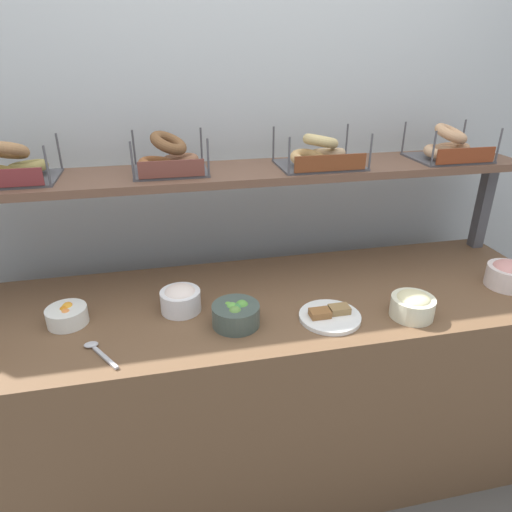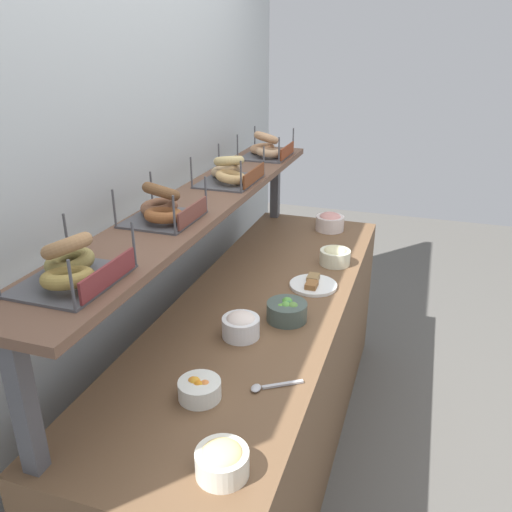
{
  "view_description": "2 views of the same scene",
  "coord_description": "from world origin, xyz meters",
  "px_view_note": "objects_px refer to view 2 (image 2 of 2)",
  "views": [
    {
      "loc": [
        -0.34,
        -1.43,
        1.72
      ],
      "look_at": [
        -0.01,
        0.08,
        0.99
      ],
      "focal_mm": 31.83,
      "sensor_mm": 36.0,
      "label": 1
    },
    {
      "loc": [
        -1.92,
        -0.62,
        1.91
      ],
      "look_at": [
        -0.08,
        0.0,
        1.09
      ],
      "focal_mm": 36.93,
      "sensor_mm": 36.0,
      "label": 2
    }
  ],
  "objects_px": {
    "bowl_fruit_salad": "(199,389)",
    "bagel_basket_cinnamon_raisin": "(163,207)",
    "bowl_egg_salad": "(222,460)",
    "bowl_lox_spread": "(330,221)",
    "bagel_basket_plain": "(230,172)",
    "bagel_basket_sesame": "(267,148)",
    "bowl_veggie_mix": "(287,310)",
    "bowl_cream_cheese": "(241,325)",
    "bagel_basket_everything": "(70,266)",
    "bowl_potato_salad": "(335,255)",
    "serving_spoon_near_plate": "(268,386)",
    "serving_plate_white": "(313,284)"
  },
  "relations": [
    {
      "from": "bowl_potato_salad",
      "to": "bowl_fruit_salad",
      "type": "xyz_separation_m",
      "value": [
        -1.17,
        0.21,
        -0.01
      ]
    },
    {
      "from": "bowl_cream_cheese",
      "to": "bagel_basket_sesame",
      "type": "distance_m",
      "value": 1.26
    },
    {
      "from": "bowl_egg_salad",
      "to": "bowl_cream_cheese",
      "type": "bearing_deg",
      "value": 15.95
    },
    {
      "from": "bowl_fruit_salad",
      "to": "serving_spoon_near_plate",
      "type": "height_order",
      "value": "bowl_fruit_salad"
    },
    {
      "from": "bowl_egg_salad",
      "to": "bowl_potato_salad",
      "type": "distance_m",
      "value": 1.44
    },
    {
      "from": "bowl_lox_spread",
      "to": "bagel_basket_sesame",
      "type": "distance_m",
      "value": 0.57
    },
    {
      "from": "bowl_cream_cheese",
      "to": "bowl_potato_salad",
      "type": "height_order",
      "value": "bowl_cream_cheese"
    },
    {
      "from": "bowl_lox_spread",
      "to": "bagel_basket_plain",
      "type": "xyz_separation_m",
      "value": [
        -0.68,
        0.35,
        0.43
      ]
    },
    {
      "from": "bagel_basket_everything",
      "to": "bagel_basket_plain",
      "type": "relative_size",
      "value": 0.91
    },
    {
      "from": "bowl_egg_salad",
      "to": "bowl_potato_salad",
      "type": "xyz_separation_m",
      "value": [
        1.44,
        -0.02,
        0.0
      ]
    },
    {
      "from": "bowl_cream_cheese",
      "to": "bowl_lox_spread",
      "type": "bearing_deg",
      "value": -4.04
    },
    {
      "from": "bowl_cream_cheese",
      "to": "bowl_egg_salad",
      "type": "distance_m",
      "value": 0.68
    },
    {
      "from": "bowl_fruit_salad",
      "to": "serving_spoon_near_plate",
      "type": "relative_size",
      "value": 0.89
    },
    {
      "from": "bagel_basket_everything",
      "to": "bowl_cream_cheese",
      "type": "bearing_deg",
      "value": -28.24
    },
    {
      "from": "bowl_veggie_mix",
      "to": "bagel_basket_plain",
      "type": "height_order",
      "value": "bagel_basket_plain"
    },
    {
      "from": "bagel_basket_sesame",
      "to": "bowl_lox_spread",
      "type": "bearing_deg",
      "value": -71.8
    },
    {
      "from": "bowl_cream_cheese",
      "to": "bowl_lox_spread",
      "type": "distance_m",
      "value": 1.27
    },
    {
      "from": "bagel_basket_everything",
      "to": "bagel_basket_sesame",
      "type": "xyz_separation_m",
      "value": [
        1.69,
        -0.03,
        -0.0
      ]
    },
    {
      "from": "bowl_cream_cheese",
      "to": "bowl_veggie_mix",
      "type": "height_order",
      "value": "bowl_cream_cheese"
    },
    {
      "from": "bagel_basket_cinnamon_raisin",
      "to": "bagel_basket_sesame",
      "type": "bearing_deg",
      "value": -1.75
    },
    {
      "from": "bowl_potato_salad",
      "to": "bowl_veggie_mix",
      "type": "distance_m",
      "value": 0.62
    },
    {
      "from": "bowl_egg_salad",
      "to": "bagel_basket_everything",
      "type": "bearing_deg",
      "value": 76.74
    },
    {
      "from": "bowl_cream_cheese",
      "to": "bowl_fruit_salad",
      "type": "height_order",
      "value": "bowl_cream_cheese"
    },
    {
      "from": "bowl_fruit_salad",
      "to": "bagel_basket_cinnamon_raisin",
      "type": "distance_m",
      "value": 0.67
    },
    {
      "from": "bowl_veggie_mix",
      "to": "bagel_basket_cinnamon_raisin",
      "type": "relative_size",
      "value": 0.59
    },
    {
      "from": "bowl_potato_salad",
      "to": "bowl_veggie_mix",
      "type": "xyz_separation_m",
      "value": [
        -0.61,
        0.08,
        -0.0
      ]
    },
    {
      "from": "bowl_egg_salad",
      "to": "bowl_veggie_mix",
      "type": "bearing_deg",
      "value": 3.77
    },
    {
      "from": "bowl_lox_spread",
      "to": "bagel_basket_everything",
      "type": "distance_m",
      "value": 1.9
    },
    {
      "from": "bowl_egg_salad",
      "to": "bowl_lox_spread",
      "type": "distance_m",
      "value": 1.92
    },
    {
      "from": "bowl_potato_salad",
      "to": "bowl_veggie_mix",
      "type": "height_order",
      "value": "bowl_potato_salad"
    },
    {
      "from": "bowl_cream_cheese",
      "to": "bagel_basket_cinnamon_raisin",
      "type": "bearing_deg",
      "value": 88.41
    },
    {
      "from": "bowl_potato_salad",
      "to": "bagel_basket_sesame",
      "type": "bearing_deg",
      "value": 52.47
    },
    {
      "from": "bowl_lox_spread",
      "to": "bagel_basket_sesame",
      "type": "height_order",
      "value": "bagel_basket_sesame"
    },
    {
      "from": "bagel_basket_cinnamon_raisin",
      "to": "bowl_veggie_mix",
      "type": "bearing_deg",
      "value": -68.62
    },
    {
      "from": "bowl_lox_spread",
      "to": "bagel_basket_plain",
      "type": "height_order",
      "value": "bagel_basket_plain"
    },
    {
      "from": "bowl_egg_salad",
      "to": "bowl_potato_salad",
      "type": "bearing_deg",
      "value": -0.96
    },
    {
      "from": "bowl_potato_salad",
      "to": "serving_spoon_near_plate",
      "type": "xyz_separation_m",
      "value": [
        -1.06,
        0.02,
        -0.04
      ]
    },
    {
      "from": "bowl_egg_salad",
      "to": "bagel_basket_cinnamon_raisin",
      "type": "distance_m",
      "value": 0.93
    },
    {
      "from": "bowl_cream_cheese",
      "to": "bowl_egg_salad",
      "type": "bearing_deg",
      "value": -164.05
    },
    {
      "from": "bowl_egg_salad",
      "to": "bowl_fruit_salad",
      "type": "bearing_deg",
      "value": 34.68
    },
    {
      "from": "bowl_cream_cheese",
      "to": "bagel_basket_plain",
      "type": "bearing_deg",
      "value": 24.1
    },
    {
      "from": "bowl_veggie_mix",
      "to": "bagel_basket_plain",
      "type": "bearing_deg",
      "value": 43.87
    },
    {
      "from": "bowl_potato_salad",
      "to": "bagel_basket_everything",
      "type": "height_order",
      "value": "bagel_basket_everything"
    },
    {
      "from": "bagel_basket_everything",
      "to": "bagel_basket_cinnamon_raisin",
      "type": "relative_size",
      "value": 1.08
    },
    {
      "from": "bowl_veggie_mix",
      "to": "bowl_fruit_salad",
      "type": "height_order",
      "value": "bowl_veggie_mix"
    },
    {
      "from": "bowl_egg_salad",
      "to": "bagel_basket_everything",
      "type": "relative_size",
      "value": 0.48
    },
    {
      "from": "bowl_fruit_salad",
      "to": "bagel_basket_sesame",
      "type": "relative_size",
      "value": 0.45
    },
    {
      "from": "bowl_lox_spread",
      "to": "bagel_basket_cinnamon_raisin",
      "type": "relative_size",
      "value": 0.59
    },
    {
      "from": "bagel_basket_plain",
      "to": "bagel_basket_sesame",
      "type": "height_order",
      "value": "bagel_basket_sesame"
    },
    {
      "from": "bowl_cream_cheese",
      "to": "serving_plate_white",
      "type": "height_order",
      "value": "bowl_cream_cheese"
    }
  ]
}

